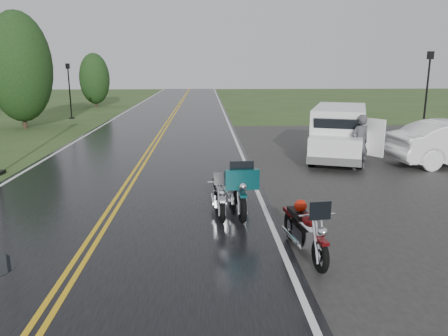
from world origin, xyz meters
name	(u,v)px	position (x,y,z in m)	size (l,w,h in m)	color
ground	(96,237)	(0.00, 0.00, 0.00)	(120.00, 120.00, 0.00)	#2D471E
road	(152,149)	(0.00, 10.00, 0.02)	(8.00, 100.00, 0.04)	black
motorcycle_red	(321,242)	(4.27, -1.93, 0.61)	(0.75, 2.07, 1.23)	#50090B
motorcycle_teal	(242,195)	(3.15, 0.55, 0.71)	(0.87, 2.39, 1.41)	#053438
motorcycle_silver	(222,201)	(2.69, 0.59, 0.57)	(0.71, 1.94, 1.15)	#A0A3A7
van_white	(313,139)	(6.14, 6.29, 1.02)	(1.94, 5.18, 2.04)	white
person_at_van	(360,143)	(7.62, 5.73, 0.95)	(0.69, 0.45, 1.90)	#434348
lamp_post_far_left	(70,91)	(-6.78, 21.53, 1.86)	(0.32, 0.32, 3.73)	black
lamp_post_far_right	(427,92)	(14.38, 14.70, 2.17)	(0.37, 0.37, 4.33)	black
tree_left_mid	(20,79)	(-8.06, 16.84, 2.79)	(3.57, 3.57, 5.58)	#1E3D19
tree_left_far	(95,84)	(-7.16, 30.12, 1.97)	(2.56, 2.56, 3.94)	#1E3D19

